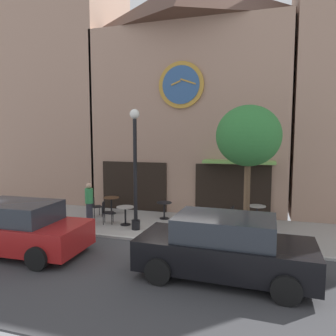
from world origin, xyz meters
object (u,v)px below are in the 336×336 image
object	(u,v)px
street_lamp	(135,169)
cafe_table_near_door	(208,216)
cafe_table_center_right	(257,211)
parked_car_red	(16,228)
cafe_table_center	(125,212)
cafe_chair_curbside	(106,211)
cafe_chair_outer	(95,205)
cafe_chair_corner	(192,218)
cafe_table_leftmost	(111,202)
pedestrian_green	(89,203)
cafe_chair_facing_street	(213,221)
parked_car_black	(224,247)
street_tree	(248,137)
cafe_chair_facing_wall	(230,216)
cafe_table_near_curb	(164,208)

from	to	relation	value
street_lamp	cafe_table_near_door	xyz separation A→B (m)	(2.58, 0.93, -1.80)
cafe_table_center_right	parked_car_red	distance (m)	8.69
cafe_table_center	cafe_chair_curbside	world-z (taller)	cafe_chair_curbside
cafe_chair_outer	parked_car_red	xyz separation A→B (m)	(-0.12, -4.41, 0.23)
cafe_table_center_right	cafe_chair_corner	size ratio (longest dim) A/B	0.84
cafe_chair_corner	cafe_table_leftmost	bearing A→B (deg)	158.06
pedestrian_green	parked_car_red	distance (m)	3.40
cafe_chair_facing_street	cafe_table_center_right	bearing A→B (deg)	51.74
cafe_table_center	parked_car_black	distance (m)	5.53
cafe_chair_corner	street_lamp	bearing A→B (deg)	-172.81
cafe_table_near_door	pedestrian_green	bearing A→B (deg)	-170.39
cafe_table_center	cafe_chair_outer	distance (m)	1.94
street_lamp	street_tree	size ratio (longest dim) A/B	1.00
cafe_chair_facing_street	cafe_chair_facing_wall	size ratio (longest dim) A/B	1.00
cafe_chair_facing_street	cafe_table_center	bearing A→B (deg)	175.26
cafe_table_leftmost	cafe_chair_outer	distance (m)	0.84
cafe_table_near_curb	parked_car_black	distance (m)	5.73
street_tree	cafe_table_center	size ratio (longest dim) A/B	6.12
cafe_chair_facing_wall	cafe_chair_corner	size ratio (longest dim) A/B	1.00
cafe_table_near_door	cafe_chair_corner	world-z (taller)	cafe_chair_corner
cafe_chair_facing_street	parked_car_red	xyz separation A→B (m)	(-5.42, -3.36, 0.23)
cafe_chair_corner	parked_car_red	xyz separation A→B (m)	(-4.65, -3.49, 0.23)
cafe_table_near_door	parked_car_black	xyz separation A→B (m)	(1.07, -3.98, 0.27)
cafe_table_near_door	parked_car_red	xyz separation A→B (m)	(-5.11, -4.15, 0.27)
cafe_table_leftmost	cafe_chair_outer	xyz separation A→B (m)	(-0.41, -0.74, -0.01)
street_tree	cafe_table_near_door	size ratio (longest dim) A/B	6.23
cafe_table_near_door	pedestrian_green	size ratio (longest dim) A/B	0.43
cafe_table_near_door	parked_car_red	size ratio (longest dim) A/B	0.17
cafe_chair_curbside	parked_car_black	size ratio (longest dim) A/B	0.21
street_lamp	pedestrian_green	size ratio (longest dim) A/B	2.70
cafe_table_near_curb	cafe_chair_facing_street	distance (m)	2.83
street_tree	parked_car_black	world-z (taller)	street_tree
cafe_chair_outer	cafe_table_center	bearing A→B (deg)	-22.88
cafe_chair_curbside	cafe_chair_corner	bearing A→B (deg)	-1.78
cafe_table_center	cafe_table_center_right	distance (m)	5.26
cafe_table_near_curb	cafe_table_near_door	bearing A→B (deg)	-22.68
cafe_table_near_door	cafe_chair_facing_street	world-z (taller)	cafe_chair_facing_street
cafe_table_leftmost	parked_car_black	xyz separation A→B (m)	(5.66, -4.98, 0.22)
cafe_table_near_door	cafe_chair_facing_street	size ratio (longest dim) A/B	0.81
cafe_table_center	cafe_table_leftmost	bearing A→B (deg)	132.71
cafe_chair_corner	parked_car_red	bearing A→B (deg)	-143.13
cafe_table_center	cafe_chair_corner	bearing A→B (deg)	-3.50
pedestrian_green	street_lamp	bearing A→B (deg)	-3.98
cafe_table_center_right	cafe_chair_curbside	distance (m)	6.06
cafe_table_near_door	cafe_chair_corner	xyz separation A→B (m)	(-0.46, -0.66, 0.04)
cafe_chair_facing_street	street_tree	bearing A→B (deg)	-19.81
cafe_chair_outer	parked_car_black	world-z (taller)	parked_car_black
street_tree	cafe_chair_outer	distance (m)	7.27
street_tree	cafe_table_near_curb	bearing A→B (deg)	149.57
cafe_table_center	cafe_chair_curbside	size ratio (longest dim) A/B	0.82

